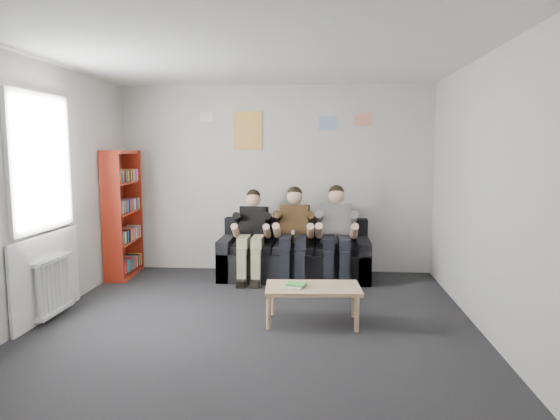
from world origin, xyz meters
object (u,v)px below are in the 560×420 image
object	(u,v)px
sofa	(294,257)
person_middle	(294,235)
person_left	(252,235)
coffee_table	(313,291)
bookshelf	(123,214)
person_right	(336,235)

from	to	relation	value
sofa	person_middle	distance (m)	0.40
person_left	sofa	bearing A→B (deg)	22.69
coffee_table	person_left	size ratio (longest dim) A/B	0.78
person_middle	sofa	bearing A→B (deg)	94.97
bookshelf	person_left	world-z (taller)	bookshelf
person_left	person_middle	world-z (taller)	person_middle
coffee_table	sofa	bearing A→B (deg)	98.96
coffee_table	person_left	world-z (taller)	person_left
person_middle	bookshelf	bearing A→B (deg)	-176.30
sofa	coffee_table	size ratio (longest dim) A/B	2.12
bookshelf	coffee_table	distance (m)	3.23
coffee_table	person_middle	bearing A→B (deg)	99.99
sofa	bookshelf	xyz separation A→B (m)	(-2.39, -0.14, 0.60)
bookshelf	person_left	size ratio (longest dim) A/B	1.44
person_middle	person_right	size ratio (longest dim) A/B	0.98
person_left	person_right	xyz separation A→B (m)	(1.14, -0.00, 0.03)
person_middle	person_right	world-z (taller)	person_right
coffee_table	person_middle	size ratio (longest dim) A/B	0.76
sofa	coffee_table	xyz separation A→B (m)	(0.29, -1.85, 0.05)
coffee_table	person_right	distance (m)	1.70
bookshelf	coffee_table	world-z (taller)	bookshelf
bookshelf	person_left	distance (m)	1.84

